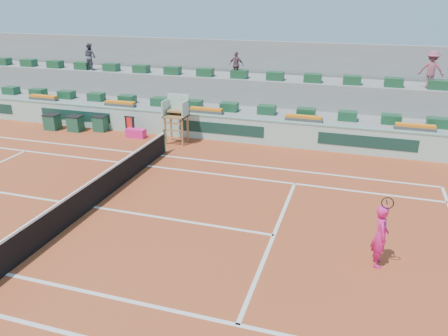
{
  "coord_description": "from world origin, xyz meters",
  "views": [
    {
      "loc": [
        8.45,
        -11.65,
        6.95
      ],
      "look_at": [
        4.0,
        2.5,
        1.0
      ],
      "focal_mm": 35.0,
      "sensor_mm": 36.0,
      "label": 1
    }
  ],
  "objects_px": {
    "player_bag": "(136,133)",
    "drink_cooler_a": "(100,123)",
    "tennis_player": "(381,236)",
    "umpire_chair": "(177,112)"
  },
  "relations": [
    {
      "from": "player_bag",
      "to": "umpire_chair",
      "type": "xyz_separation_m",
      "value": [
        2.39,
        -0.11,
        1.32
      ]
    },
    {
      "from": "player_bag",
      "to": "drink_cooler_a",
      "type": "height_order",
      "value": "drink_cooler_a"
    },
    {
      "from": "player_bag",
      "to": "tennis_player",
      "type": "height_order",
      "value": "tennis_player"
    },
    {
      "from": "drink_cooler_a",
      "to": "tennis_player",
      "type": "height_order",
      "value": "tennis_player"
    },
    {
      "from": "umpire_chair",
      "to": "tennis_player",
      "type": "distance_m",
      "value": 12.47
    },
    {
      "from": "drink_cooler_a",
      "to": "tennis_player",
      "type": "xyz_separation_m",
      "value": [
        14.15,
        -8.7,
        0.48
      ]
    },
    {
      "from": "player_bag",
      "to": "tennis_player",
      "type": "relative_size",
      "value": 0.44
    },
    {
      "from": "player_bag",
      "to": "drink_cooler_a",
      "type": "relative_size",
      "value": 1.2
    },
    {
      "from": "player_bag",
      "to": "drink_cooler_a",
      "type": "bearing_deg",
      "value": 169.55
    },
    {
      "from": "umpire_chair",
      "to": "drink_cooler_a",
      "type": "relative_size",
      "value": 2.86
    }
  ]
}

